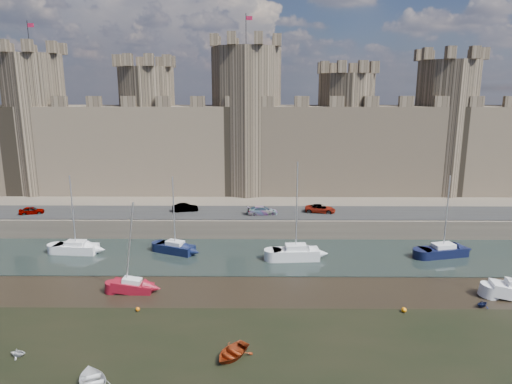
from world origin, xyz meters
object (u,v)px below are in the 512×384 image
sailboat_1 (175,247)px  sailboat_4 (132,286)px  car_0 (32,211)px  sailboat_2 (296,253)px  car_2 (262,211)px  car_3 (320,209)px  car_1 (185,208)px  sailboat_0 (76,247)px  sailboat_3 (443,251)px

sailboat_1 → sailboat_4: sailboat_1 is taller
car_0 → sailboat_4: (18.75, -18.80, -2.35)m
car_0 → sailboat_2: 36.66m
car_2 → car_3: (7.97, 1.05, -0.02)m
car_1 → sailboat_1: (0.29, -9.66, -2.33)m
car_2 → sailboat_4: bearing=138.8°
sailboat_4 → car_2: bearing=57.3°
sailboat_0 → sailboat_4: bearing=-42.6°
sailboat_2 → sailboat_4: sailboat_2 is taller
car_1 → sailboat_1: size_ratio=0.38×
car_1 → sailboat_2: bearing=-140.3°
car_1 → sailboat_0: size_ratio=0.38×
sailboat_1 → car_1: bearing=115.3°
car_1 → sailboat_0: 15.31m
car_1 → sailboat_3: (31.78, -10.47, -2.33)m
car_2 → sailboat_0: 23.84m
car_2 → sailboat_2: sailboat_2 is taller
car_2 → sailboat_3: size_ratio=0.43×
car_2 → sailboat_0: size_ratio=0.44×
car_2 → sailboat_0: sailboat_0 is taller
car_2 → sailboat_4: (-12.61, -18.84, -2.41)m
sailboat_1 → sailboat_4: bearing=-78.1°
sailboat_2 → sailboat_3: bearing=0.1°
car_0 → sailboat_0: bearing=-149.2°
car_3 → sailboat_1: sailboat_1 is taller
car_1 → sailboat_2: sailboat_2 is taller
car_0 → sailboat_0: sailboat_0 is taller
sailboat_2 → sailboat_3: sailboat_2 is taller
car_3 → sailboat_2: sailboat_2 is taller
car_0 → car_3: bearing=-105.4°
sailboat_2 → sailboat_3: (17.29, 1.23, -0.13)m
car_2 → sailboat_4: sailboat_4 is taller
sailboat_2 → sailboat_0: bearing=171.9°
car_0 → sailboat_2: (35.15, -10.19, -2.16)m
sailboat_0 → sailboat_1: bearing=5.6°
car_1 → sailboat_0: (-11.53, -9.80, -2.34)m
sailboat_0 → sailboat_3: 43.31m
sailboat_1 → sailboat_2: 14.34m
sailboat_4 → car_3: bearing=45.1°
car_3 → sailboat_1: size_ratio=0.45×
sailboat_0 → sailboat_4: 14.24m
car_0 → sailboat_0: size_ratio=0.33×
car_2 → sailboat_4: 22.80m
car_1 → sailboat_4: bearing=163.3°
car_0 → car_1: bearing=-102.8°
sailboat_0 → car_3: bearing=22.2°
car_0 → sailboat_2: sailboat_2 is taller
car_1 → car_2: 10.79m
car_1 → sailboat_0: bearing=119.0°
car_0 → car_3: (39.32, 1.09, 0.04)m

